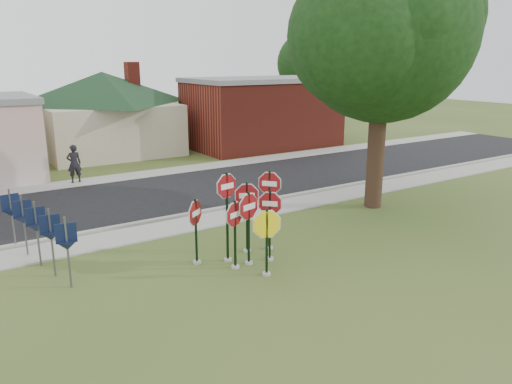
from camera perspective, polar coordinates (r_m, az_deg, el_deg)
ground at (r=14.37m, az=2.17°, el=-9.68°), size 120.00×120.00×0.00m
sidewalk_near at (r=18.80m, az=-7.58°, el=-3.65°), size 60.00×1.60×0.06m
road at (r=22.78m, az=-12.52°, el=-0.59°), size 60.00×7.00×0.04m
sidewalk_far at (r=26.73m, az=-15.83°, el=1.52°), size 60.00×1.60×0.06m
curb at (r=19.65m, az=-8.85°, el=-2.75°), size 60.00×0.20×0.14m
stop_sign_center at (r=14.71m, az=-0.85°, el=-3.02°), size 1.07×0.33×2.36m
stop_sign_yellow at (r=14.02m, az=1.24°, el=-4.82°), size 1.11×0.34×2.11m
stop_sign_left at (r=14.49m, az=-2.42°, el=-3.94°), size 0.97×0.38×2.17m
stop_sign_right at (r=15.03m, az=1.61°, el=-2.84°), size 0.73×0.70×2.31m
stop_sign_back_right at (r=15.63m, az=-1.05°, el=-1.83°), size 0.93×0.52×2.41m
stop_sign_back_left at (r=14.86m, az=-3.34°, el=-1.41°), size 1.02×0.24×2.88m
stop_sign_far_right at (r=15.82m, az=1.56°, el=-0.80°), size 0.70×0.78×2.72m
stop_sign_far_left at (r=14.91m, az=-6.90°, el=-3.59°), size 0.86×0.64×2.13m
route_sign_row at (r=16.01m, az=-23.79°, el=-3.67°), size 1.43×4.63×2.00m
building_house at (r=34.09m, az=-17.04°, el=10.40°), size 11.60×11.60×6.20m
building_brick at (r=35.28m, az=0.75°, el=9.15°), size 10.20×6.20×4.75m
oak_tree at (r=20.70m, az=14.37°, el=17.50°), size 10.73×10.13×10.64m
bg_tree_right at (r=47.09m, az=5.94°, el=14.41°), size 5.60×5.60×8.40m
pedestrian at (r=26.16m, az=-20.07°, el=3.07°), size 0.70×0.48×1.89m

